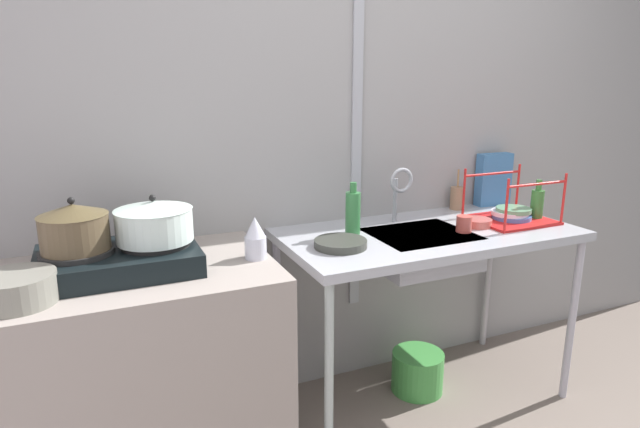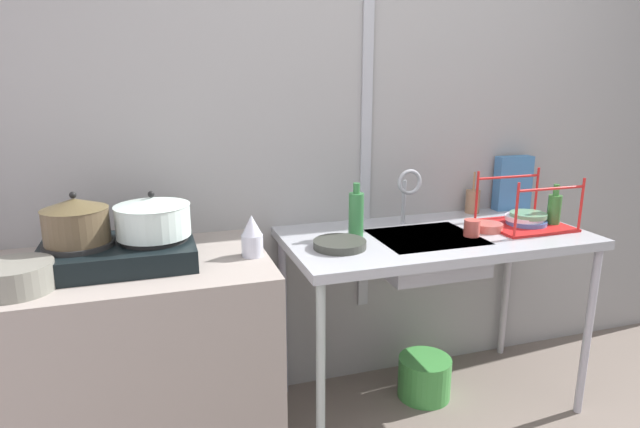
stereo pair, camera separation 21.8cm
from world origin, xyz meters
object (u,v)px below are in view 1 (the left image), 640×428
pot_on_right_burner (154,221)px  percolator (255,238)px  pot_on_left_burner (74,227)px  cup_by_rack (464,224)px  faucet (400,185)px  bucket_on_floor (417,371)px  dish_rack (511,214)px  bottle_by_rack (537,204)px  bottle_by_sink (353,213)px  cereal_box (493,179)px  frying_pan (341,244)px  utensil_jar (457,198)px  small_bowl_on_drainboard (477,223)px  stove (119,259)px  sink_basin (420,249)px  pot_beside_stove (16,289)px

pot_on_right_burner → percolator: pot_on_right_burner is taller
pot_on_right_burner → percolator: size_ratio=1.69×
pot_on_left_burner → cup_by_rack: bearing=-3.0°
faucet → bucket_on_floor: bearing=-54.8°
bucket_on_floor → dish_rack: bearing=-9.2°
bottle_by_rack → bottle_by_sink: bearing=172.7°
cereal_box → bucket_on_floor: (-0.60, -0.24, -0.89)m
pot_on_left_burner → frying_pan: size_ratio=1.06×
bottle_by_sink → utensil_jar: 0.76m
bucket_on_floor → bottle_by_sink: bearing=176.8°
pot_on_right_burner → frying_pan: size_ratio=1.27×
pot_on_right_burner → utensil_jar: (1.56, 0.28, -0.11)m
pot_on_left_burner → bottle_by_rack: pot_on_left_burner is taller
dish_rack → bucket_on_floor: (-0.45, 0.07, -0.78)m
pot_on_right_burner → small_bowl_on_drainboard: (1.44, -0.04, -0.16)m
stove → pot_on_left_burner: pot_on_left_burner is taller
faucet → percolator: bearing=-165.0°
pot_on_right_burner → cup_by_rack: bearing=-3.6°
faucet → cereal_box: cereal_box is taller
faucet → dish_rack: (0.52, -0.18, -0.15)m
pot_on_left_burner → cereal_box: size_ratio=0.82×
faucet → bottle_by_rack: (0.65, -0.21, -0.11)m
sink_basin → pot_on_right_burner: bearing=178.5°
stove → pot_on_left_burner: bearing=180.0°
stove → sink_basin: size_ratio=1.23×
pot_on_right_burner → utensil_jar: size_ratio=1.33×
sink_basin → bottle_by_rack: size_ratio=2.24×
sink_basin → cup_by_rack: 0.23m
pot_on_left_burner → pot_beside_stove: 0.28m
pot_on_left_burner → pot_on_right_burner: bearing=0.0°
sink_basin → frying_pan: 0.43m
pot_beside_stove → frying_pan: size_ratio=1.08×
stove → dish_rack: bearing=-0.9°
bottle_by_rack → faucet: bearing=162.3°
frying_pan → cereal_box: bearing=17.6°
percolator → small_bowl_on_drainboard: size_ratio=1.23×
pot_on_left_burner → sink_basin: 1.42m
dish_rack → bottle_by_sink: size_ratio=1.52×
faucet → bottle_by_sink: (-0.29, -0.09, -0.08)m
pot_beside_stove → dish_rack: size_ratio=0.65×
stove → dish_rack: (1.78, -0.03, -0.01)m
stove → percolator: size_ratio=3.34×
small_bowl_on_drainboard → cereal_box: bearing=41.2°
pot_on_left_burner → small_bowl_on_drainboard: (1.70, -0.04, -0.16)m
frying_pan → cereal_box: size_ratio=0.77×
bucket_on_floor → cup_by_rack: bearing=-46.7°
bottle_by_sink → bottle_by_rack: bottle_by_sink is taller
dish_rack → cereal_box: bearing=64.0°
pot_on_right_burner → bottle_by_rack: 1.78m
faucet → frying_pan: faucet is taller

